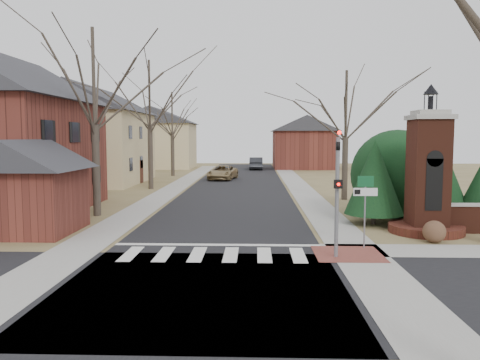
{
  "coord_description": "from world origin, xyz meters",
  "views": [
    {
      "loc": [
        1.45,
        -15.56,
        4.2
      ],
      "look_at": [
        0.76,
        6.0,
        2.22
      ],
      "focal_mm": 35.0,
      "sensor_mm": 36.0,
      "label": 1
    }
  ],
  "objects_px": {
    "pickup_truck": "(223,173)",
    "distant_car": "(256,163)",
    "traffic_signal_pole": "(337,184)",
    "sign_post": "(365,197)",
    "brick_gate_monument": "(428,184)"
  },
  "relations": [
    {
      "from": "traffic_signal_pole",
      "to": "sign_post",
      "type": "xyz_separation_m",
      "value": [
        1.29,
        1.41,
        -0.64
      ]
    },
    {
      "from": "sign_post",
      "to": "brick_gate_monument",
      "type": "bearing_deg",
      "value": 41.42
    },
    {
      "from": "brick_gate_monument",
      "to": "pickup_truck",
      "type": "relative_size",
      "value": 1.29
    },
    {
      "from": "traffic_signal_pole",
      "to": "brick_gate_monument",
      "type": "xyz_separation_m",
      "value": [
        4.7,
        4.42,
        -0.42
      ]
    },
    {
      "from": "brick_gate_monument",
      "to": "pickup_truck",
      "type": "height_order",
      "value": "brick_gate_monument"
    },
    {
      "from": "brick_gate_monument",
      "to": "distant_car",
      "type": "xyz_separation_m",
      "value": [
        -7.4,
        40.34,
        -1.37
      ]
    },
    {
      "from": "sign_post",
      "to": "pickup_truck",
      "type": "height_order",
      "value": "sign_post"
    },
    {
      "from": "sign_post",
      "to": "pickup_truck",
      "type": "distance_m",
      "value": 29.55
    },
    {
      "from": "traffic_signal_pole",
      "to": "brick_gate_monument",
      "type": "height_order",
      "value": "brick_gate_monument"
    },
    {
      "from": "pickup_truck",
      "to": "distant_car",
      "type": "bearing_deg",
      "value": 86.33
    },
    {
      "from": "sign_post",
      "to": "traffic_signal_pole",
      "type": "bearing_deg",
      "value": -132.43
    },
    {
      "from": "distant_car",
      "to": "pickup_truck",
      "type": "bearing_deg",
      "value": 77.37
    },
    {
      "from": "traffic_signal_pole",
      "to": "pickup_truck",
      "type": "xyz_separation_m",
      "value": [
        -6.04,
        30.02,
        -1.89
      ]
    },
    {
      "from": "traffic_signal_pole",
      "to": "sign_post",
      "type": "bearing_deg",
      "value": 47.57
    },
    {
      "from": "sign_post",
      "to": "brick_gate_monument",
      "type": "distance_m",
      "value": 4.55
    }
  ]
}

